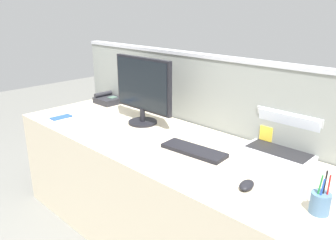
{
  "coord_description": "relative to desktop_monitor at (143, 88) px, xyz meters",
  "views": [
    {
      "loc": [
        1.36,
        -1.35,
        1.49
      ],
      "look_at": [
        0.0,
        0.05,
        0.83
      ],
      "focal_mm": 36.24,
      "sensor_mm": 36.0,
      "label": 1
    }
  ],
  "objects": [
    {
      "name": "desktop_monitor",
      "position": [
        0.0,
        0.0,
        0.0
      ],
      "size": [
        0.51,
        0.2,
        0.46
      ],
      "color": "black",
      "rests_on": "desk"
    },
    {
      "name": "computer_mouse_right_hand",
      "position": [
        1.0,
        -0.28,
        -0.23
      ],
      "size": [
        0.08,
        0.11,
        0.03
      ],
      "primitive_type": "ellipsoid",
      "rotation": [
        0.0,
        0.0,
        0.19
      ],
      "color": "black",
      "rests_on": "desk"
    },
    {
      "name": "desk",
      "position": [
        0.33,
        -0.14,
        -0.6
      ],
      "size": [
        2.25,
        0.74,
        0.71
      ],
      "primitive_type": "cube",
      "color": "beige",
      "rests_on": "ground_plane"
    },
    {
      "name": "ground_plane",
      "position": [
        0.33,
        -0.14,
        -0.96
      ],
      "size": [
        10.0,
        10.0,
        0.0
      ],
      "primitive_type": "plane",
      "color": "slate"
    },
    {
      "name": "pen_cup",
      "position": [
        1.31,
        -0.24,
        -0.2
      ],
      "size": [
        0.08,
        0.08,
        0.18
      ],
      "color": "#4C7093",
      "rests_on": "desk"
    },
    {
      "name": "desk_phone",
      "position": [
        -0.6,
        0.14,
        -0.22
      ],
      "size": [
        0.2,
        0.18,
        0.08
      ],
      "color": "#232328",
      "rests_on": "desk"
    },
    {
      "name": "cell_phone_silver_slab",
      "position": [
        1.15,
        -0.28,
        -0.25
      ],
      "size": [
        0.11,
        0.15,
        0.01
      ],
      "primitive_type": "cube",
      "rotation": [
        0.0,
        0.0,
        -0.38
      ],
      "color": "#B7BAC1",
      "rests_on": "desk"
    },
    {
      "name": "keyboard_main",
      "position": [
        0.57,
        -0.14,
        -0.24
      ],
      "size": [
        0.39,
        0.16,
        0.02
      ],
      "primitive_type": "cube",
      "rotation": [
        0.0,
        0.0,
        0.08
      ],
      "color": "black",
      "rests_on": "desk"
    },
    {
      "name": "laptop",
      "position": [
        0.93,
        0.2,
        -0.19
      ],
      "size": [
        0.38,
        0.24,
        0.23
      ],
      "color": "silver",
      "rests_on": "desk"
    },
    {
      "name": "cell_phone_blue_case",
      "position": [
        -0.52,
        -0.34,
        -0.25
      ],
      "size": [
        0.08,
        0.15,
        0.01
      ],
      "primitive_type": "cube",
      "rotation": [
        0.0,
        0.0,
        -0.03
      ],
      "color": "blue",
      "rests_on": "desk"
    },
    {
      "name": "cubicle_divider",
      "position": [
        0.33,
        0.27,
        -0.36
      ],
      "size": [
        2.54,
        0.07,
        1.19
      ],
      "color": "gray",
      "rests_on": "ground_plane"
    }
  ]
}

